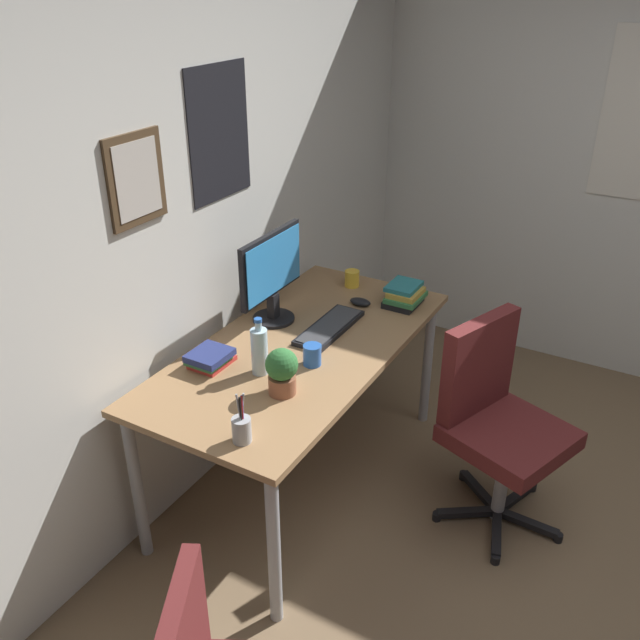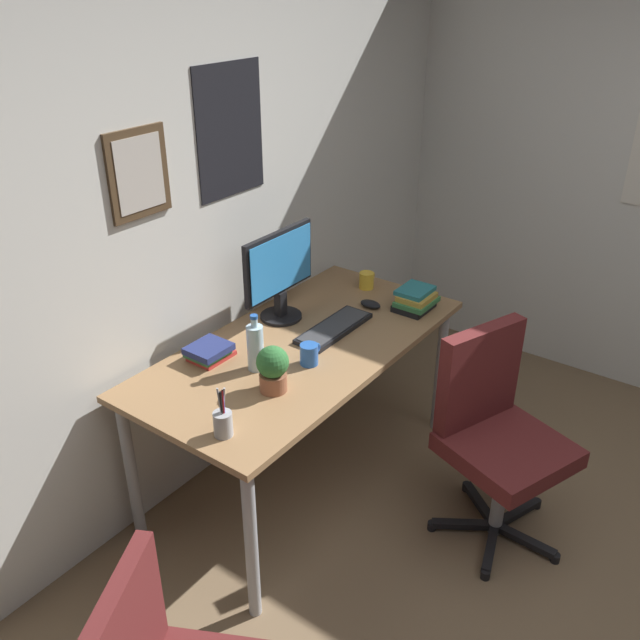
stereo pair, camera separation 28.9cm
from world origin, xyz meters
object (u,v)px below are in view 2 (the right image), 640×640
(water_bottle, at_px, (255,347))
(potted_plant, at_px, (273,368))
(computer_mouse, at_px, (370,304))
(pen_cup, at_px, (223,422))
(monitor, at_px, (279,272))
(coffee_mug_far, at_px, (367,280))
(office_chair, at_px, (495,427))
(book_stack_right, at_px, (415,300))
(keyboard, at_px, (334,328))
(coffee_mug_near, at_px, (309,354))
(book_stack_left, at_px, (209,352))

(water_bottle, xyz_separation_m, potted_plant, (-0.08, -0.16, -0.00))
(computer_mouse, bearing_deg, pen_cup, -173.97)
(monitor, distance_m, coffee_mug_far, 0.58)
(office_chair, xyz_separation_m, water_bottle, (-0.52, 0.87, 0.34))
(monitor, xyz_separation_m, book_stack_right, (0.46, -0.48, -0.19))
(office_chair, xyz_separation_m, coffee_mug_far, (0.43, 0.93, 0.28))
(keyboard, bearing_deg, book_stack_right, -25.12)
(monitor, distance_m, keyboard, 0.36)
(monitor, distance_m, coffee_mug_near, 0.49)
(computer_mouse, distance_m, water_bottle, 0.78)
(monitor, xyz_separation_m, coffee_mug_near, (-0.26, -0.37, -0.19))
(office_chair, xyz_separation_m, monitor, (-0.10, 1.08, 0.47))
(keyboard, bearing_deg, water_bottle, 171.63)
(pen_cup, distance_m, book_stack_left, 0.55)
(book_stack_right, bearing_deg, potted_plant, 173.89)
(potted_plant, bearing_deg, computer_mouse, 5.56)
(pen_cup, bearing_deg, water_bottle, 26.22)
(monitor, xyz_separation_m, computer_mouse, (0.34, -0.29, -0.22))
(office_chair, distance_m, keyboard, 0.84)
(keyboard, distance_m, book_stack_right, 0.46)
(keyboard, xyz_separation_m, pen_cup, (-0.88, -0.13, 0.04))
(book_stack_left, bearing_deg, book_stack_right, -26.99)
(keyboard, height_order, book_stack_left, book_stack_left)
(water_bottle, relative_size, coffee_mug_near, 2.19)
(coffee_mug_far, xyz_separation_m, pen_cup, (-1.36, -0.27, 0.01))
(keyboard, height_order, coffee_mug_far, coffee_mug_far)
(coffee_mug_near, height_order, pen_cup, pen_cup)
(office_chair, relative_size, monitor, 2.07)
(coffee_mug_near, height_order, book_stack_right, book_stack_right)
(computer_mouse, xyz_separation_m, water_bottle, (-0.77, 0.08, 0.09))
(office_chair, relative_size, coffee_mug_far, 8.32)
(monitor, relative_size, pen_cup, 2.30)
(water_bottle, bearing_deg, pen_cup, -153.78)
(computer_mouse, bearing_deg, keyboard, 178.31)
(coffee_mug_far, relative_size, book_stack_right, 0.56)
(keyboard, relative_size, potted_plant, 2.21)
(computer_mouse, relative_size, potted_plant, 0.56)
(keyboard, bearing_deg, coffee_mug_far, 15.27)
(office_chair, relative_size, keyboard, 2.21)
(water_bottle, height_order, potted_plant, water_bottle)
(office_chair, bearing_deg, pen_cup, 144.24)
(office_chair, xyz_separation_m, potted_plant, (-0.60, 0.71, 0.34))
(potted_plant, height_order, pen_cup, pen_cup)
(coffee_mug_near, distance_m, potted_plant, 0.25)
(monitor, relative_size, computer_mouse, 4.18)
(potted_plant, bearing_deg, book_stack_left, 86.48)
(coffee_mug_far, distance_m, potted_plant, 1.06)
(water_bottle, distance_m, coffee_mug_far, 0.95)
(keyboard, bearing_deg, pen_cup, -171.36)
(pen_cup, bearing_deg, monitor, 26.52)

